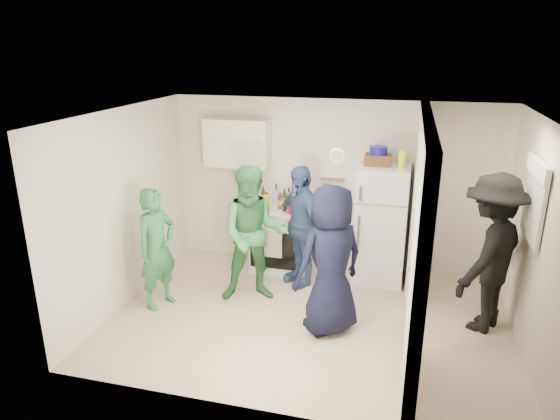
% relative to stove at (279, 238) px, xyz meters
% --- Properties ---
extents(floor, '(4.80, 4.80, 0.00)m').
position_rel_stove_xyz_m(floor, '(0.73, -1.37, -0.47)').
color(floor, beige).
rests_on(floor, ground).
extents(wall_back, '(4.80, 0.00, 4.80)m').
position_rel_stove_xyz_m(wall_back, '(0.73, 0.33, 0.78)').
color(wall_back, silver).
rests_on(wall_back, floor).
extents(wall_front, '(4.80, 0.00, 4.80)m').
position_rel_stove_xyz_m(wall_front, '(0.73, -3.07, 0.78)').
color(wall_front, silver).
rests_on(wall_front, floor).
extents(wall_left, '(0.00, 3.40, 3.40)m').
position_rel_stove_xyz_m(wall_left, '(-1.67, -1.37, 0.78)').
color(wall_left, silver).
rests_on(wall_left, floor).
extents(wall_right, '(0.00, 3.40, 3.40)m').
position_rel_stove_xyz_m(wall_right, '(3.13, -1.37, 0.78)').
color(wall_right, silver).
rests_on(wall_right, floor).
extents(ceiling, '(4.80, 4.80, 0.00)m').
position_rel_stove_xyz_m(ceiling, '(0.73, -1.37, 2.03)').
color(ceiling, white).
rests_on(ceiling, wall_back).
extents(partition_pier_back, '(0.12, 1.20, 2.50)m').
position_rel_stove_xyz_m(partition_pier_back, '(1.93, -0.27, 0.78)').
color(partition_pier_back, silver).
rests_on(partition_pier_back, floor).
extents(partition_pier_front, '(0.12, 1.20, 2.50)m').
position_rel_stove_xyz_m(partition_pier_front, '(1.93, -2.47, 0.78)').
color(partition_pier_front, silver).
rests_on(partition_pier_front, floor).
extents(partition_header, '(0.12, 1.00, 0.40)m').
position_rel_stove_xyz_m(partition_header, '(1.93, -1.37, 1.83)').
color(partition_header, silver).
rests_on(partition_header, partition_pier_back).
extents(stove, '(0.79, 0.66, 0.94)m').
position_rel_stove_xyz_m(stove, '(0.00, 0.00, 0.00)').
color(stove, white).
rests_on(stove, floor).
extents(upper_cabinet, '(0.95, 0.34, 0.70)m').
position_rel_stove_xyz_m(upper_cabinet, '(-0.67, 0.15, 1.38)').
color(upper_cabinet, silver).
rests_on(upper_cabinet, wall_back).
extents(fridge, '(0.68, 0.66, 1.66)m').
position_rel_stove_xyz_m(fridge, '(1.48, -0.03, 0.36)').
color(fridge, white).
rests_on(fridge, floor).
extents(wicker_basket, '(0.35, 0.25, 0.15)m').
position_rel_stove_xyz_m(wicker_basket, '(1.38, 0.02, 1.27)').
color(wicker_basket, brown).
rests_on(wicker_basket, fridge).
extents(blue_bowl, '(0.24, 0.24, 0.11)m').
position_rel_stove_xyz_m(blue_bowl, '(1.38, 0.02, 1.40)').
color(blue_bowl, navy).
rests_on(blue_bowl, wicker_basket).
extents(yellow_cup_stack_top, '(0.09, 0.09, 0.25)m').
position_rel_stove_xyz_m(yellow_cup_stack_top, '(1.70, -0.13, 1.32)').
color(yellow_cup_stack_top, '#F7FF15').
rests_on(yellow_cup_stack_top, fridge).
extents(wall_clock, '(0.22, 0.02, 0.22)m').
position_rel_stove_xyz_m(wall_clock, '(0.78, 0.31, 1.23)').
color(wall_clock, white).
rests_on(wall_clock, wall_back).
extents(spice_shelf, '(0.35, 0.08, 0.03)m').
position_rel_stove_xyz_m(spice_shelf, '(0.73, 0.28, 0.88)').
color(spice_shelf, olive).
rests_on(spice_shelf, wall_back).
extents(nook_window, '(0.03, 0.70, 0.80)m').
position_rel_stove_xyz_m(nook_window, '(3.11, -1.17, 1.18)').
color(nook_window, black).
rests_on(nook_window, wall_right).
extents(nook_window_frame, '(0.04, 0.76, 0.86)m').
position_rel_stove_xyz_m(nook_window_frame, '(3.10, -1.17, 1.18)').
color(nook_window_frame, white).
rests_on(nook_window_frame, wall_right).
extents(nook_valance, '(0.04, 0.82, 0.18)m').
position_rel_stove_xyz_m(nook_valance, '(3.07, -1.17, 1.53)').
color(nook_valance, white).
rests_on(nook_valance, wall_right).
extents(yellow_cup_stack_stove, '(0.09, 0.09, 0.25)m').
position_rel_stove_xyz_m(yellow_cup_stack_stove, '(-0.12, -0.22, 0.60)').
color(yellow_cup_stack_stove, yellow).
rests_on(yellow_cup_stack_stove, stove).
extents(red_cup, '(0.09, 0.09, 0.12)m').
position_rel_stove_xyz_m(red_cup, '(0.22, -0.20, 0.53)').
color(red_cup, red).
rests_on(red_cup, stove).
extents(person_green_left, '(0.56, 0.67, 1.57)m').
position_rel_stove_xyz_m(person_green_left, '(-1.20, -1.49, 0.31)').
color(person_green_left, '#2F7740').
rests_on(person_green_left, floor).
extents(person_green_center, '(1.04, 0.92, 1.80)m').
position_rel_stove_xyz_m(person_green_center, '(-0.07, -1.01, 0.43)').
color(person_green_center, '#377D45').
rests_on(person_green_center, floor).
extents(person_denim, '(1.01, 0.99, 1.70)m').
position_rel_stove_xyz_m(person_denim, '(0.41, -0.42, 0.38)').
color(person_denim, '#344C71').
rests_on(person_denim, floor).
extents(person_navy, '(1.02, 1.01, 1.78)m').
position_rel_stove_xyz_m(person_navy, '(1.00, -1.53, 0.42)').
color(person_navy, black).
rests_on(person_navy, floor).
extents(person_nook, '(1.23, 1.41, 1.89)m').
position_rel_stove_xyz_m(person_nook, '(2.76, -1.01, 0.47)').
color(person_nook, black).
rests_on(person_nook, floor).
extents(bottle_a, '(0.07, 0.07, 0.27)m').
position_rel_stove_xyz_m(bottle_a, '(-0.28, 0.13, 0.61)').
color(bottle_a, brown).
rests_on(bottle_a, stove).
extents(bottle_b, '(0.08, 0.08, 0.24)m').
position_rel_stove_xyz_m(bottle_b, '(-0.16, -0.07, 0.59)').
color(bottle_b, '#174623').
rests_on(bottle_b, stove).
extents(bottle_c, '(0.07, 0.07, 0.32)m').
position_rel_stove_xyz_m(bottle_c, '(-0.08, 0.16, 0.63)').
color(bottle_c, '#B0B4BE').
rests_on(bottle_c, stove).
extents(bottle_d, '(0.06, 0.06, 0.25)m').
position_rel_stove_xyz_m(bottle_d, '(0.03, -0.03, 0.59)').
color(bottle_d, '#5A3D0F').
rests_on(bottle_d, stove).
extents(bottle_e, '(0.08, 0.08, 0.26)m').
position_rel_stove_xyz_m(bottle_e, '(0.10, 0.19, 0.60)').
color(bottle_e, '#A0A6B1').
rests_on(bottle_e, stove).
extents(bottle_f, '(0.06, 0.06, 0.32)m').
position_rel_stove_xyz_m(bottle_f, '(0.19, 0.03, 0.63)').
color(bottle_f, '#123224').
rests_on(bottle_f, stove).
extents(bottle_g, '(0.06, 0.06, 0.29)m').
position_rel_stove_xyz_m(bottle_g, '(0.25, 0.15, 0.62)').
color(bottle_g, olive).
rests_on(bottle_g, stove).
extents(bottle_h, '(0.07, 0.07, 0.29)m').
position_rel_stove_xyz_m(bottle_h, '(-0.28, -0.14, 0.61)').
color(bottle_h, '#AEB2BB').
rests_on(bottle_h, stove).
extents(bottle_i, '(0.07, 0.07, 0.27)m').
position_rel_stove_xyz_m(bottle_i, '(0.06, 0.09, 0.60)').
color(bottle_i, '#5E4110').
rests_on(bottle_i, stove).
extents(bottle_j, '(0.06, 0.06, 0.26)m').
position_rel_stove_xyz_m(bottle_j, '(0.30, -0.09, 0.60)').
color(bottle_j, '#1B5020').
rests_on(bottle_j, stove).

